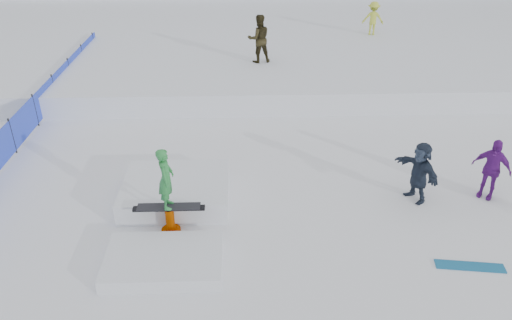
{
  "coord_description": "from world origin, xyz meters",
  "views": [
    {
      "loc": [
        0.12,
        -8.57,
        6.93
      ],
      "look_at": [
        0.5,
        2.0,
        1.1
      ],
      "focal_mm": 35.0,
      "sensor_mm": 36.0,
      "label": 1
    }
  ],
  "objects_px": {
    "walker_olive": "(259,39)",
    "safety_fence": "(35,110)",
    "walker_ygreen": "(373,18)",
    "jib_rail_feature": "(173,206)",
    "spectator_purple": "(491,169)",
    "spectator_dark": "(419,172)"
  },
  "relations": [
    {
      "from": "walker_ygreen",
      "to": "jib_rail_feature",
      "type": "relative_size",
      "value": 0.34
    },
    {
      "from": "safety_fence",
      "to": "walker_olive",
      "type": "height_order",
      "value": "walker_olive"
    },
    {
      "from": "spectator_purple",
      "to": "jib_rail_feature",
      "type": "height_order",
      "value": "jib_rail_feature"
    },
    {
      "from": "walker_ygreen",
      "to": "jib_rail_feature",
      "type": "xyz_separation_m",
      "value": [
        -7.86,
        -13.3,
        -1.25
      ]
    },
    {
      "from": "walker_olive",
      "to": "jib_rail_feature",
      "type": "xyz_separation_m",
      "value": [
        -2.41,
        -9.35,
        -1.42
      ]
    },
    {
      "from": "walker_olive",
      "to": "jib_rail_feature",
      "type": "height_order",
      "value": "walker_olive"
    },
    {
      "from": "walker_olive",
      "to": "spectator_purple",
      "type": "relative_size",
      "value": 1.16
    },
    {
      "from": "safety_fence",
      "to": "walker_ygreen",
      "type": "height_order",
      "value": "walker_ygreen"
    },
    {
      "from": "walker_ygreen",
      "to": "safety_fence",
      "type": "bearing_deg",
      "value": 44.56
    },
    {
      "from": "walker_ygreen",
      "to": "spectator_dark",
      "type": "bearing_deg",
      "value": 94.43
    },
    {
      "from": "spectator_purple",
      "to": "jib_rail_feature",
      "type": "bearing_deg",
      "value": -136.27
    },
    {
      "from": "safety_fence",
      "to": "jib_rail_feature",
      "type": "bearing_deg",
      "value": -46.77
    },
    {
      "from": "safety_fence",
      "to": "jib_rail_feature",
      "type": "xyz_separation_m",
      "value": [
        5.01,
        -5.33,
        -0.25
      ]
    },
    {
      "from": "safety_fence",
      "to": "spectator_purple",
      "type": "distance_m",
      "value": 13.65
    },
    {
      "from": "walker_olive",
      "to": "spectator_dark",
      "type": "height_order",
      "value": "walker_olive"
    },
    {
      "from": "walker_olive",
      "to": "safety_fence",
      "type": "bearing_deg",
      "value": 16.7
    },
    {
      "from": "spectator_dark",
      "to": "jib_rail_feature",
      "type": "bearing_deg",
      "value": -107.68
    },
    {
      "from": "spectator_purple",
      "to": "walker_olive",
      "type": "bearing_deg",
      "value": 160.86
    },
    {
      "from": "safety_fence",
      "to": "spectator_dark",
      "type": "distance_m",
      "value": 11.99
    },
    {
      "from": "walker_ygreen",
      "to": "jib_rail_feature",
      "type": "distance_m",
      "value": 15.5
    },
    {
      "from": "safety_fence",
      "to": "walker_olive",
      "type": "distance_m",
      "value": 8.52
    },
    {
      "from": "spectator_purple",
      "to": "spectator_dark",
      "type": "relative_size",
      "value": 1.02
    }
  ]
}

